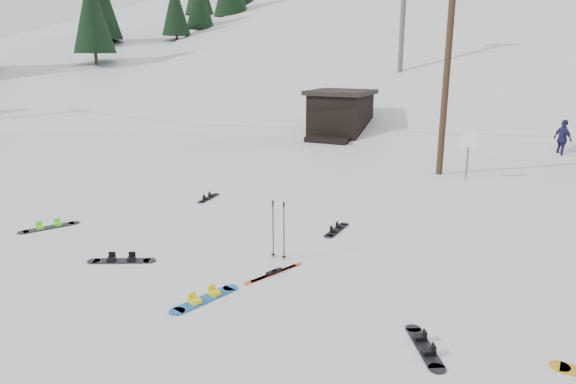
% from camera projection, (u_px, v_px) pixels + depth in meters
% --- Properties ---
extents(ground, '(200.00, 200.00, 0.00)m').
position_uv_depth(ground, '(187.00, 312.00, 9.64)').
color(ground, silver).
rests_on(ground, ground).
extents(ski_slope, '(60.00, 85.24, 65.97)m').
position_uv_depth(ski_slope, '(481.00, 202.00, 60.26)').
color(ski_slope, silver).
rests_on(ski_slope, ground).
extents(ridge_left, '(47.54, 95.03, 58.38)m').
position_uv_depth(ridge_left, '(195.00, 175.00, 69.52)').
color(ridge_left, silver).
rests_on(ridge_left, ground).
extents(treeline_left, '(20.00, 64.00, 10.00)m').
position_uv_depth(treeline_left, '(163.00, 97.00, 58.90)').
color(treeline_left, black).
rests_on(treeline_left, ground).
extents(treeline_crest, '(50.00, 6.00, 10.00)m').
position_uv_depth(treeline_crest, '(511.00, 85.00, 83.94)').
color(treeline_crest, black).
rests_on(treeline_crest, ski_slope).
extents(utility_pole, '(2.00, 0.26, 9.00)m').
position_uv_depth(utility_pole, '(448.00, 55.00, 19.66)').
color(utility_pole, '#3A2819').
rests_on(utility_pole, ground).
extents(trail_sign, '(0.50, 0.09, 1.85)m').
position_uv_depth(trail_sign, '(468.00, 147.00, 19.70)').
color(trail_sign, '#595B60').
rests_on(trail_sign, ground).
extents(lift_hut, '(3.40, 4.10, 2.75)m').
position_uv_depth(lift_hut, '(340.00, 114.00, 29.54)').
color(lift_hut, black).
rests_on(lift_hut, ground).
extents(lift_tower_near, '(2.20, 0.36, 8.00)m').
position_uv_depth(lift_tower_near, '(403.00, 7.00, 35.26)').
color(lift_tower_near, '#595B60').
rests_on(lift_tower_near, ski_slope).
extents(hero_snowboard, '(0.66, 1.60, 0.12)m').
position_uv_depth(hero_snowboard, '(205.00, 298.00, 10.12)').
color(hero_snowboard, '#1A5CAF').
rests_on(hero_snowboard, ground).
extents(hero_skis, '(0.66, 1.57, 0.09)m').
position_uv_depth(hero_skis, '(274.00, 273.00, 11.32)').
color(hero_skis, red).
rests_on(hero_skis, ground).
extents(ski_poles, '(0.39, 0.10, 1.41)m').
position_uv_depth(ski_poles, '(278.00, 230.00, 12.00)').
color(ski_poles, black).
rests_on(ski_poles, ground).
extents(board_scatter_a, '(1.45, 0.90, 0.11)m').
position_uv_depth(board_scatter_a, '(121.00, 260.00, 12.00)').
color(board_scatter_a, black).
rests_on(board_scatter_a, ground).
extents(board_scatter_b, '(0.38, 1.30, 0.09)m').
position_uv_depth(board_scatter_b, '(209.00, 198.00, 17.27)').
color(board_scatter_b, black).
rests_on(board_scatter_b, ground).
extents(board_scatter_c, '(0.88, 1.50, 0.11)m').
position_uv_depth(board_scatter_c, '(49.00, 227.00, 14.33)').
color(board_scatter_c, black).
rests_on(board_scatter_c, ground).
extents(board_scatter_d, '(0.89, 1.30, 0.10)m').
position_uv_depth(board_scatter_d, '(424.00, 347.00, 8.45)').
color(board_scatter_d, black).
rests_on(board_scatter_d, ground).
extents(board_scatter_f, '(0.28, 1.41, 0.10)m').
position_uv_depth(board_scatter_f, '(337.00, 230.00, 14.11)').
color(board_scatter_f, black).
rests_on(board_scatter_f, ground).
extents(skier_navy, '(1.02, 1.10, 1.82)m').
position_uv_depth(skier_navy, '(563.00, 139.00, 23.71)').
color(skier_navy, '#1F1B45').
rests_on(skier_navy, ground).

